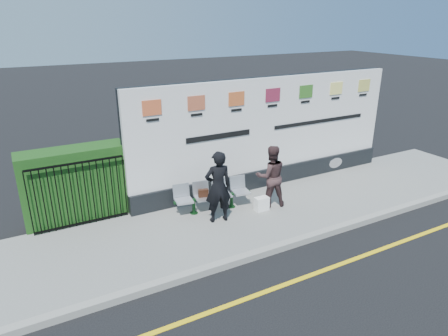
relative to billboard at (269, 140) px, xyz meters
The scene contains 12 objects.
ground 4.13m from the billboard, 97.40° to the right, with size 80.00×80.00×0.00m, color black.
pavement 1.98m from the billboard, 110.32° to the right, with size 14.00×3.00×0.12m, color gray.
kerb 3.19m from the billboard, 99.95° to the right, with size 14.00×0.18×0.14m, color gray.
yellow_line 4.13m from the billboard, 97.40° to the right, with size 14.00×0.10×0.01m, color yellow.
billboard is the anchor object (origin of this frame).
hedge 5.11m from the billboard, behind, with size 2.35×0.70×1.70m, color #1A4414.
railing 5.10m from the billboard, behind, with size 2.05×0.06×1.54m, color black, non-canonical shape.
bench 2.50m from the billboard, 160.70° to the right, with size 1.87×0.50×0.40m, color #B8BBC1, non-canonical shape.
woman_left 2.63m from the billboard, 150.45° to the right, with size 0.62×0.41×1.70m, color black.
woman_right 1.46m from the billboard, 121.90° to the right, with size 0.76×0.59×1.57m, color #3B2727.
handbag_brown 2.59m from the billboard, 163.29° to the right, with size 0.24×0.10×0.19m, color black.
carrier_bag_white 2.03m from the billboard, 129.18° to the right, with size 0.34×0.20×0.34m, color white.
Camera 1 is at (-5.57, -4.80, 4.58)m, focal length 32.00 mm.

